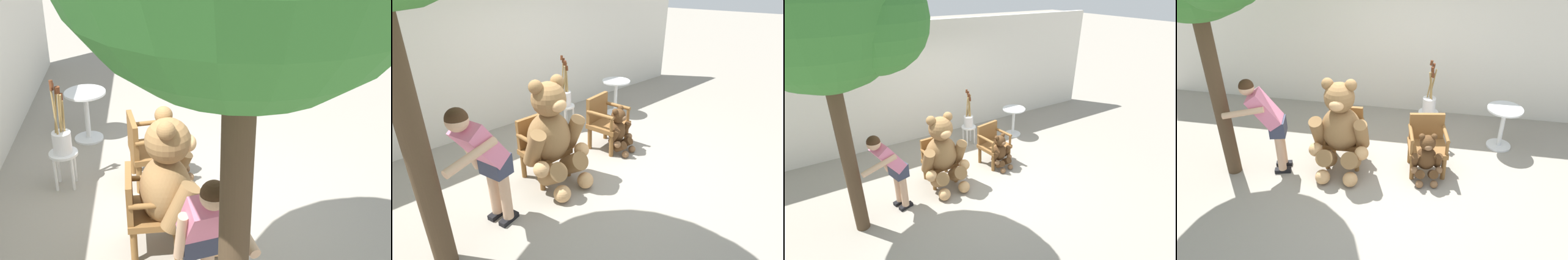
# 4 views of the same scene
# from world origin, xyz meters

# --- Properties ---
(ground_plane) EXTENTS (60.00, 60.00, 0.00)m
(ground_plane) POSITION_xyz_m (0.00, 0.00, 0.00)
(ground_plane) COLOR gray
(back_wall) EXTENTS (10.00, 0.16, 2.80)m
(back_wall) POSITION_xyz_m (0.00, 2.40, 1.40)
(back_wall) COLOR silver
(back_wall) RESTS_ON ground
(wooden_chair_left) EXTENTS (0.58, 0.54, 0.86)m
(wooden_chair_left) POSITION_xyz_m (-0.64, 0.44, 0.46)
(wooden_chair_left) COLOR brown
(wooden_chair_left) RESTS_ON ground
(wooden_chair_right) EXTENTS (0.64, 0.61, 0.86)m
(wooden_chair_right) POSITION_xyz_m (0.62, 0.44, 0.46)
(wooden_chair_right) COLOR brown
(wooden_chair_right) RESTS_ON ground
(teddy_bear_large) EXTENTS (0.88, 0.84, 1.47)m
(teddy_bear_large) POSITION_xyz_m (-0.63, 0.18, 0.72)
(teddy_bear_large) COLOR olive
(teddy_bear_large) RESTS_ON ground
(teddy_bear_small) EXTENTS (0.47, 0.47, 0.76)m
(teddy_bear_small) POSITION_xyz_m (0.64, 0.16, 0.37)
(teddy_bear_small) COLOR #4C3019
(teddy_bear_small) RESTS_ON ground
(person_visitor) EXTENTS (0.77, 0.62, 1.50)m
(person_visitor) POSITION_xyz_m (-1.65, -0.02, 0.90)
(person_visitor) COLOR black
(person_visitor) RESTS_ON ground
(white_stool) EXTENTS (0.34, 0.34, 0.46)m
(white_stool) POSITION_xyz_m (0.59, 1.42, 0.36)
(white_stool) COLOR white
(white_stool) RESTS_ON ground
(brush_bucket) EXTENTS (0.22, 0.22, 0.91)m
(brush_bucket) POSITION_xyz_m (0.59, 1.42, 0.66)
(brush_bucket) COLOR white
(brush_bucket) RESTS_ON white_stool
(round_side_table) EXTENTS (0.56, 0.56, 0.72)m
(round_side_table) POSITION_xyz_m (1.80, 1.28, 0.45)
(round_side_table) COLOR silver
(round_side_table) RESTS_ON ground
(patio_tree) EXTENTS (2.31, 2.20, 4.50)m
(patio_tree) POSITION_xyz_m (-2.14, -0.22, 3.34)
(patio_tree) COLOR #473523
(patio_tree) RESTS_ON ground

